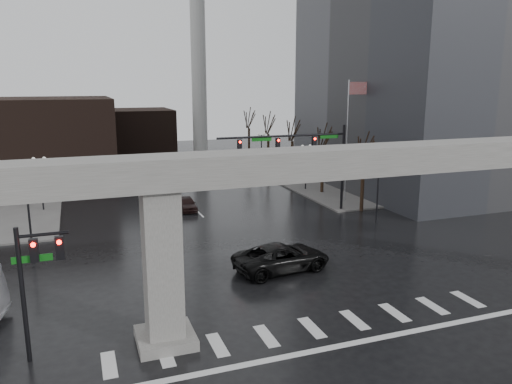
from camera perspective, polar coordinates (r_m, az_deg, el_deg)
ground at (r=26.31m, az=5.41°, el=-14.23°), size 160.00×160.00×0.00m
sidewalk_ne at (r=68.69m, az=12.22°, el=2.36°), size 28.00×36.00×0.15m
elevated_guideway at (r=24.59m, az=8.40°, el=0.80°), size 48.00×2.60×8.70m
building_far_left at (r=63.64m, az=-23.35°, el=5.32°), size 16.00×14.00×10.00m
building_far_mid at (r=74.04m, az=-13.55°, el=6.08°), size 10.00×10.00×8.00m
smokestack at (r=69.12m, az=-6.57°, el=13.68°), size 3.60×3.60×30.00m
signal_mast_arm at (r=44.75m, az=5.70°, el=4.75°), size 12.12×0.43×8.00m
signal_left_pole at (r=23.08m, az=-23.97°, el=-8.20°), size 2.30×0.30×6.00m
flagpole_assembly at (r=50.34m, az=10.69°, el=7.39°), size 2.06×0.12×12.00m
lamp_right_0 at (r=43.24m, az=13.79°, el=1.01°), size 1.22×0.32×5.11m
lamp_right_1 at (r=55.23m, az=5.75°, el=3.74°), size 1.22×0.32×5.11m
lamp_right_2 at (r=67.99m, az=0.62°, el=5.44°), size 1.22×0.32×5.11m
lamp_left_0 at (r=36.28m, az=-24.56°, el=-1.94°), size 1.22×0.32×5.11m
lamp_left_1 at (r=49.97m, az=-23.43°, el=1.85°), size 1.22×0.32×5.11m
lamp_left_2 at (r=63.79m, az=-22.78°, el=4.00°), size 1.22×0.32×5.11m
tree_right_0 at (r=47.23m, az=12.11°, el=1.19°), size 1.09×1.58×7.50m
tree_right_1 at (r=54.04m, az=7.63°, el=2.83°), size 1.09×1.61×7.67m
tree_right_2 at (r=61.14m, az=4.17°, el=4.08°), size 1.10×1.63×7.85m
tree_right_3 at (r=68.43m, az=1.43°, el=5.06°), size 1.11×1.66×8.02m
tree_right_4 at (r=75.87m, az=-0.79°, el=5.84°), size 1.12×1.69×8.19m
pickup_truck at (r=32.06m, az=2.99°, el=-7.46°), size 6.63×3.71×1.75m
far_car at (r=47.16m, az=-7.91°, el=-1.33°), size 1.61×3.83×1.29m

